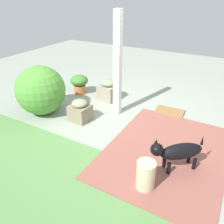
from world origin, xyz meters
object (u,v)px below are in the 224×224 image
Objects in this scene: porch_pillar at (118,66)px; dog at (178,152)px; ceramic_urn at (146,175)px; doormat at (169,112)px; stone_planter_mid at (80,111)px; round_shrub at (41,90)px; terracotta_pot_broad at (79,83)px; stone_planter_nearest at (108,90)px.

porch_pillar reaches higher than dog.
ceramic_urn is at bearing 128.42° from porch_pillar.
ceramic_urn is 0.71× the size of doormat.
dog is (-2.04, 0.48, 0.11)m from stone_planter_mid.
round_shrub is at bearing -18.66° from ceramic_urn.
dog is (-2.85, 1.54, 0.04)m from terracotta_pot_broad.
stone_planter_nearest is at bearing -44.56° from porch_pillar.
stone_planter_nearest is at bearing 2.09° from doormat.
stone_planter_mid is 0.74× the size of doormat.
porch_pillar is 1.13m from stone_planter_mid.
doormat is at bearing -150.85° from round_shrub.
terracotta_pot_broad is at bearing -92.95° from round_shrub.
stone_planter_mid is 1.87m from doormat.
doormat is at bearing -177.42° from terracotta_pot_broad.
round_shrub is 1.21m from terracotta_pot_broad.
doormat is at bearing -177.91° from stone_planter_nearest.
stone_planter_mid reaches higher than doormat.
stone_planter_nearest is 0.73× the size of dog.
dog reaches higher than stone_planter_mid.
doormat is (-2.32, -1.29, -0.48)m from round_shrub.
stone_planter_nearest reaches higher than terracotta_pot_broad.
stone_planter_mid reaches higher than ceramic_urn.
porch_pillar is at bearing 29.84° from doormat.
ceramic_urn is (-1.79, 1.02, 0.00)m from stone_planter_mid.
stone_planter_nearest reaches higher than doormat.
porch_pillar is 2.24m from ceramic_urn.
terracotta_pot_broad is (-0.06, -1.19, -0.23)m from round_shrub.
round_shrub is at bearing -6.93° from dog.
doormat is (0.59, -1.65, -0.30)m from dog.
dog is at bearing -114.23° from ceramic_urn.
stone_planter_mid is at bearing -29.73° from ceramic_urn.
porch_pillar is at bearing -128.57° from stone_planter_mid.
round_shrub is 2.82m from ceramic_urn.
doormat is at bearing -81.11° from ceramic_urn.
porch_pillar reaches higher than stone_planter_nearest.
stone_planter_nearest is at bearing -124.58° from round_shrub.
ceramic_urn is (-2.60, 2.09, -0.07)m from terracotta_pot_broad.
round_shrub is 2.93m from dog.
porch_pillar is 2.02× the size of round_shrub.
terracotta_pot_broad reaches higher than ceramic_urn.
stone_planter_mid is (0.49, 0.62, -0.80)m from porch_pillar.
round_shrub is at bearing 87.05° from terracotta_pot_broad.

